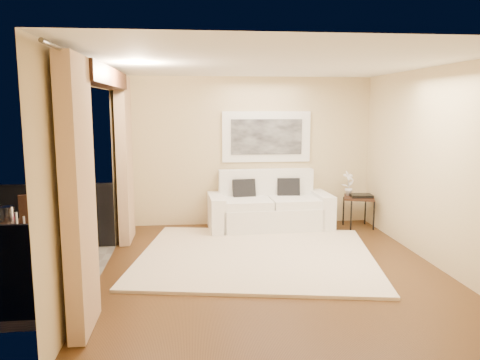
{
  "coord_description": "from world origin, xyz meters",
  "views": [
    {
      "loc": [
        -1.05,
        -5.99,
        2.15
      ],
      "look_at": [
        -0.32,
        1.05,
        1.05
      ],
      "focal_mm": 35.0,
      "sensor_mm": 36.0,
      "label": 1
    }
  ],
  "objects": [
    {
      "name": "floor",
      "position": [
        0.0,
        0.0,
        0.0
      ],
      "size": [
        5.0,
        5.0,
        0.0
      ],
      "primitive_type": "plane",
      "color": "#4F3117",
      "rests_on": "ground"
    },
    {
      "name": "room_shell",
      "position": [
        -2.13,
        0.0,
        2.52
      ],
      "size": [
        5.0,
        6.4,
        5.0
      ],
      "color": "white",
      "rests_on": "ground"
    },
    {
      "name": "balcony",
      "position": [
        -3.31,
        0.0,
        0.18
      ],
      "size": [
        1.81,
        2.6,
        1.17
      ],
      "color": "#605B56",
      "rests_on": "ground"
    },
    {
      "name": "curtains",
      "position": [
        -2.11,
        0.0,
        1.34
      ],
      "size": [
        0.16,
        4.8,
        2.64
      ],
      "color": "tan",
      "rests_on": "ground"
    },
    {
      "name": "artwork",
      "position": [
        0.31,
        2.46,
        1.62
      ],
      "size": [
        1.62,
        0.07,
        0.92
      ],
      "color": "white",
      "rests_on": "room_shell"
    },
    {
      "name": "rug",
      "position": [
        -0.14,
        0.48,
        0.02
      ],
      "size": [
        3.78,
        3.42,
        0.04
      ],
      "primitive_type": "cube",
      "rotation": [
        0.0,
        0.0,
        -0.17
      ],
      "color": "beige",
      "rests_on": "floor"
    },
    {
      "name": "sofa",
      "position": [
        0.31,
        2.1,
        0.36
      ],
      "size": [
        2.18,
        1.02,
        1.03
      ],
      "rotation": [
        0.0,
        0.0,
        0.04
      ],
      "color": "white",
      "rests_on": "floor"
    },
    {
      "name": "side_table",
      "position": [
        1.93,
        1.98,
        0.51
      ],
      "size": [
        0.66,
        0.66,
        0.57
      ],
      "rotation": [
        0.0,
        0.0,
        -0.32
      ],
      "color": "black",
      "rests_on": "floor"
    },
    {
      "name": "tray",
      "position": [
        1.96,
        1.94,
        0.59
      ],
      "size": [
        0.41,
        0.32,
        0.05
      ],
      "primitive_type": "cube",
      "rotation": [
        0.0,
        0.0,
        -0.11
      ],
      "color": "black",
      "rests_on": "side_table"
    },
    {
      "name": "orchid",
      "position": [
        1.77,
        2.1,
        0.79
      ],
      "size": [
        0.28,
        0.25,
        0.45
      ],
      "primitive_type": "imported",
      "rotation": [
        0.0,
        0.0,
        0.48
      ],
      "color": "white",
      "rests_on": "side_table"
    },
    {
      "name": "bistro_table",
      "position": [
        -3.24,
        0.06,
        0.61
      ],
      "size": [
        0.67,
        0.67,
        0.69
      ],
      "rotation": [
        0.0,
        0.0,
        0.15
      ],
      "color": "black",
      "rests_on": "balcony"
    },
    {
      "name": "balcony_chair_far",
      "position": [
        -3.01,
        0.11,
        0.63
      ],
      "size": [
        0.59,
        0.59,
        1.07
      ],
      "rotation": [
        0.0,
        0.0,
        3.46
      ],
      "color": "black",
      "rests_on": "balcony"
    },
    {
      "name": "balcony_chair_near",
      "position": [
        -2.75,
        -0.0,
        0.64
      ],
      "size": [
        0.52,
        0.52,
        1.09
      ],
      "rotation": [
        0.0,
        0.0,
        0.11
      ],
      "color": "black",
      "rests_on": "balcony"
    },
    {
      "name": "ice_bucket",
      "position": [
        -3.43,
        0.17,
        0.79
      ],
      "size": [
        0.18,
        0.18,
        0.2
      ],
      "primitive_type": "cylinder",
      "color": "silver",
      "rests_on": "bistro_table"
    },
    {
      "name": "candle",
      "position": [
        -3.24,
        0.25,
        0.73
      ],
      "size": [
        0.06,
        0.06,
        0.07
      ],
      "primitive_type": "cylinder",
      "color": "red",
      "rests_on": "bistro_table"
    },
    {
      "name": "vase",
      "position": [
        -3.23,
        -0.09,
        0.78
      ],
      "size": [
        0.04,
        0.04,
        0.18
      ],
      "primitive_type": "cylinder",
      "color": "silver",
      "rests_on": "bistro_table"
    },
    {
      "name": "glass_a",
      "position": [
        -3.15,
        -0.04,
        0.75
      ],
      "size": [
        0.06,
        0.06,
        0.12
      ],
      "primitive_type": "cylinder",
      "color": "silver",
      "rests_on": "bistro_table"
    },
    {
      "name": "glass_b",
      "position": [
        -3.06,
        0.06,
        0.75
      ],
      "size": [
        0.06,
        0.06,
        0.12
      ],
      "primitive_type": "cylinder",
      "color": "silver",
      "rests_on": "bistro_table"
    }
  ]
}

